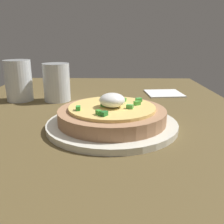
% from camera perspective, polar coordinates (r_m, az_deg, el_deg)
% --- Properties ---
extents(dining_table, '(1.15, 0.76, 0.02)m').
position_cam_1_polar(dining_table, '(0.56, -4.52, -2.68)').
color(dining_table, brown).
rests_on(dining_table, ground).
extents(plate, '(0.26, 0.26, 0.01)m').
position_cam_1_polar(plate, '(0.50, 0.00, -2.85)').
color(plate, silver).
rests_on(plate, dining_table).
extents(pizza, '(0.22, 0.22, 0.06)m').
position_cam_1_polar(pizza, '(0.49, 0.00, -0.37)').
color(pizza, '#AB7C58').
rests_on(pizza, plate).
extents(cup_near, '(0.07, 0.07, 0.11)m').
position_cam_1_polar(cup_near, '(0.72, -12.65, 6.39)').
color(cup_near, silver).
rests_on(cup_near, dining_table).
extents(cup_far, '(0.07, 0.07, 0.12)m').
position_cam_1_polar(cup_far, '(0.76, -20.74, 6.50)').
color(cup_far, silver).
rests_on(cup_far, dining_table).
extents(napkin, '(0.12, 0.12, 0.00)m').
position_cam_1_polar(napkin, '(0.82, 11.91, 4.24)').
color(napkin, white).
rests_on(napkin, dining_table).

